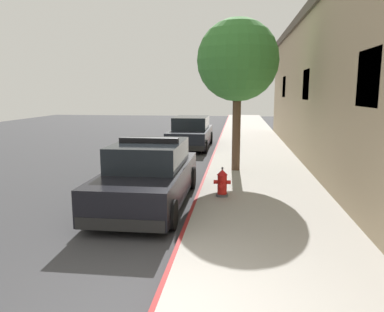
{
  "coord_description": "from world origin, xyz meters",
  "views": [
    {
      "loc": [
        0.97,
        -3.97,
        2.81
      ],
      "look_at": [
        -0.31,
        6.48,
        1.0
      ],
      "focal_mm": 35.12,
      "sensor_mm": 36.0,
      "label": 1
    }
  ],
  "objects_px": {
    "fire_hydrant": "(222,183)",
    "street_tree": "(238,61)",
    "parked_car_silver_ahead": "(191,133)",
    "police_cruiser": "(149,175)"
  },
  "relations": [
    {
      "from": "street_tree",
      "to": "police_cruiser",
      "type": "bearing_deg",
      "value": -119.27
    },
    {
      "from": "fire_hydrant",
      "to": "street_tree",
      "type": "bearing_deg",
      "value": 84.55
    },
    {
      "from": "fire_hydrant",
      "to": "street_tree",
      "type": "xyz_separation_m",
      "value": [
        0.32,
        3.39,
        3.32
      ]
    },
    {
      "from": "street_tree",
      "to": "fire_hydrant",
      "type": "bearing_deg",
      "value": -95.45
    },
    {
      "from": "parked_car_silver_ahead",
      "to": "police_cruiser",
      "type": "bearing_deg",
      "value": -89.09
    },
    {
      "from": "parked_car_silver_ahead",
      "to": "fire_hydrant",
      "type": "bearing_deg",
      "value": -78.08
    },
    {
      "from": "parked_car_silver_ahead",
      "to": "street_tree",
      "type": "height_order",
      "value": "street_tree"
    },
    {
      "from": "fire_hydrant",
      "to": "street_tree",
      "type": "distance_m",
      "value": 4.76
    },
    {
      "from": "police_cruiser",
      "to": "parked_car_silver_ahead",
      "type": "distance_m",
      "value": 9.78
    },
    {
      "from": "police_cruiser",
      "to": "street_tree",
      "type": "bearing_deg",
      "value": 60.73
    }
  ]
}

